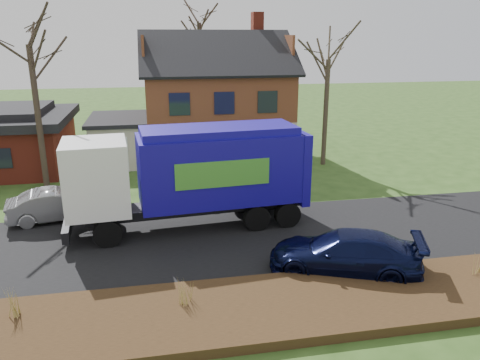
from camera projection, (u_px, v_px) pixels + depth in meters
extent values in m
plane|color=#2A4617|center=(215.00, 240.00, 18.50)|extent=(120.00, 120.00, 0.00)
cube|color=black|center=(215.00, 240.00, 18.50)|extent=(80.00, 7.00, 0.02)
cube|color=black|center=(240.00, 311.00, 13.48)|extent=(80.00, 3.50, 0.30)
cube|color=beige|center=(216.00, 135.00, 31.60)|extent=(9.00, 7.50, 2.70)
cube|color=#522D17|center=(215.00, 94.00, 30.79)|extent=(9.00, 7.50, 2.80)
cube|color=maroon|center=(257.00, 25.00, 30.98)|extent=(0.70, 0.90, 1.60)
cube|color=beige|center=(122.00, 141.00, 30.04)|extent=(3.50, 5.50, 2.60)
cube|color=black|center=(120.00, 119.00, 29.63)|extent=(3.90, 5.90, 0.24)
cylinder|color=black|center=(108.00, 233.00, 17.81)|extent=(1.11, 0.46, 1.09)
cylinder|color=black|center=(107.00, 213.00, 19.83)|extent=(1.11, 0.46, 1.09)
cylinder|color=black|center=(257.00, 218.00, 19.34)|extent=(1.11, 0.46, 1.09)
cylinder|color=black|center=(242.00, 201.00, 21.36)|extent=(1.11, 0.46, 1.09)
cylinder|color=black|center=(287.00, 215.00, 19.69)|extent=(1.11, 0.46, 1.09)
cylinder|color=black|center=(270.00, 198.00, 21.71)|extent=(1.11, 0.46, 1.09)
cube|color=black|center=(197.00, 206.00, 19.66)|extent=(9.07, 2.01, 0.37)
cube|color=white|center=(96.00, 177.00, 18.18)|extent=(2.62, 2.81, 2.82)
cube|color=black|center=(65.00, 175.00, 17.84)|extent=(0.28, 2.30, 0.94)
cube|color=black|center=(68.00, 226.00, 18.42)|extent=(0.48, 2.63, 0.47)
cube|color=#150B88|center=(219.00, 168.00, 19.44)|extent=(6.79, 3.16, 2.82)
cube|color=#150B88|center=(219.00, 130.00, 18.97)|extent=(6.45, 2.82, 0.31)
cube|color=#150B88|center=(295.00, 164.00, 20.34)|extent=(0.59, 2.69, 3.03)
cube|color=#428F2F|center=(223.00, 174.00, 18.14)|extent=(3.75, 0.36, 1.05)
cube|color=#428F2F|center=(209.00, 158.00, 20.59)|extent=(3.75, 0.36, 1.05)
imported|color=#94969B|center=(58.00, 205.00, 20.42)|extent=(4.40, 2.23, 1.39)
imported|color=black|center=(345.00, 253.00, 15.79)|extent=(5.47, 3.78, 1.47)
cylinder|color=#392D22|center=(38.00, 119.00, 23.99)|extent=(0.31, 0.31, 7.36)
cylinder|color=#433728|center=(326.00, 113.00, 28.58)|extent=(0.29, 0.29, 6.43)
cylinder|color=#3D2D25|center=(200.00, 80.00, 37.51)|extent=(0.33, 0.33, 8.74)
cone|color=#A28D47|center=(13.00, 301.00, 12.84)|extent=(0.04, 0.04, 0.94)
cone|color=#A28D47|center=(7.00, 302.00, 12.81)|extent=(0.04, 0.04, 0.94)
cone|color=#A28D47|center=(19.00, 301.00, 12.87)|extent=(0.04, 0.04, 0.94)
cone|color=#A28D47|center=(14.00, 299.00, 12.96)|extent=(0.04, 0.04, 0.94)
cone|color=#A28D47|center=(11.00, 304.00, 12.72)|extent=(0.04, 0.04, 0.94)
cone|color=#9F8C46|center=(186.00, 289.00, 13.51)|extent=(0.04, 0.04, 0.86)
cone|color=#9F8C46|center=(181.00, 290.00, 13.49)|extent=(0.04, 0.04, 0.86)
cone|color=#9F8C46|center=(191.00, 289.00, 13.54)|extent=(0.04, 0.04, 0.86)
cone|color=#9F8C46|center=(186.00, 288.00, 13.62)|extent=(0.04, 0.04, 0.86)
cone|color=#9F8C46|center=(186.00, 291.00, 13.41)|extent=(0.04, 0.04, 0.86)
cone|color=#A28847|center=(478.00, 263.00, 15.12)|extent=(0.04, 0.04, 0.84)
cone|color=#A28847|center=(479.00, 261.00, 15.26)|extent=(0.04, 0.04, 0.84)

